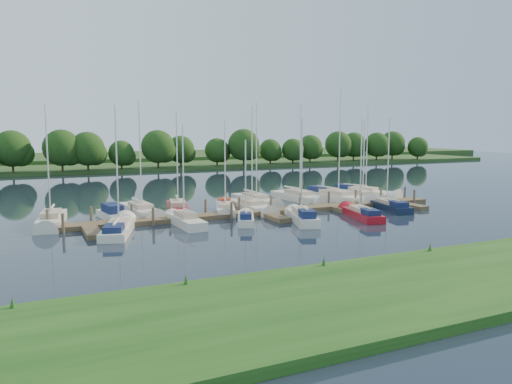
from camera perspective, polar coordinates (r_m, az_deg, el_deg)
name	(u,v)px	position (r m, az deg, el deg)	size (l,w,h in m)	color
ground	(303,229)	(41.32, 5.39, -4.26)	(260.00, 260.00, 0.00)	#171E2F
near_bank	(455,279)	(29.06, 21.83, -9.22)	(90.00, 10.00, 0.50)	#184413
dock	(264,213)	(47.62, 0.93, -2.45)	(40.00, 6.00, 0.40)	#493929
mooring_pilings	(259,207)	(48.55, 0.35, -1.78)	(38.24, 2.84, 2.00)	#473D33
far_shore	(128,165)	(112.05, -14.47, 2.97)	(180.00, 30.00, 0.60)	#1F4119
distant_hill	(109,157)	(136.63, -16.44, 3.81)	(220.00, 40.00, 1.40)	#385726
treeline	(145,150)	(99.66, -12.60, 4.70)	(145.98, 9.56, 8.30)	#38281C
sailboat_n_0	(51,222)	(46.45, -22.35, -3.14)	(3.01, 8.34, 10.66)	silver
motorboat	(113,216)	(47.27, -16.00, -2.61)	(2.32, 5.80, 1.74)	silver
sailboat_n_2	(141,212)	(49.41, -13.00, -2.19)	(2.73, 8.79, 11.10)	silver
sailboat_n_3	(178,210)	(49.57, -8.91, -2.05)	(3.36, 8.17, 10.48)	maroon
sailboat_n_4	(225,209)	(49.74, -3.54, -1.92)	(3.69, 7.29, 9.29)	silver
sailboat_n_5	(251,208)	(50.51, -0.57, -1.80)	(2.08, 8.49, 10.87)	silver
sailboat_n_6	(255,201)	(54.95, -0.06, -1.06)	(2.30, 9.00, 11.41)	silver
sailboat_n_7	(298,198)	(57.59, 4.88, -0.70)	(2.93, 9.06, 11.50)	silver
sailboat_n_8	(336,197)	(58.51, 9.09, -0.59)	(3.67, 10.55, 13.16)	silver
sailboat_n_9	(361,198)	(59.12, 11.96, -0.63)	(2.27, 7.43, 9.56)	silver
sailboat_n_10	(363,193)	(62.93, 12.08, -0.12)	(5.10, 8.68, 11.25)	silver
sailboat_s_0	(118,229)	(41.14, -15.45, -4.11)	(4.01, 8.26, 10.38)	silver
sailboat_s_1	(185,222)	(43.02, -8.09, -3.45)	(1.87, 6.88, 9.09)	silver
sailboat_s_2	(246,219)	(43.93, -1.19, -3.11)	(3.22, 5.69, 7.62)	silver
sailboat_s_3	(302,218)	(44.42, 5.30, -2.99)	(3.58, 7.33, 9.63)	silver
sailboat_s_4	(361,214)	(47.30, 11.95, -2.53)	(3.26, 7.48, 9.48)	maroon
sailboat_s_5	(389,206)	(52.91, 14.91, -1.59)	(3.17, 7.65, 9.65)	#101D35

